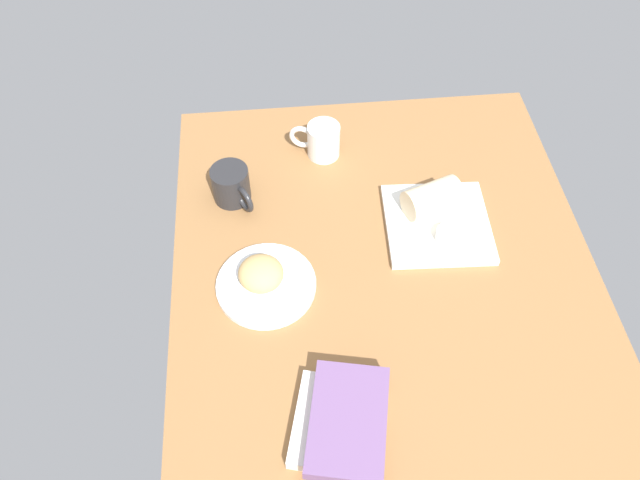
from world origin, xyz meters
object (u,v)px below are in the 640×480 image
object	(u,v)px
breakfast_wrap	(432,198)
coffee_mug	(232,185)
round_plate	(266,285)
second_mug	(322,140)
square_plate	(437,224)
book_stack	(343,423)
scone_pastry	(261,272)
sauce_cup	(449,235)

from	to	relation	value
breakfast_wrap	coffee_mug	xyz separation A→B (cm)	(-8.85, -44.13, -0.73)
round_plate	second_mug	bearing A→B (deg)	157.99
square_plate	book_stack	size ratio (longest dim) A/B	1.00
scone_pastry	second_mug	distance (cm)	40.31
book_stack	second_mug	bearing A→B (deg)	177.47
book_stack	second_mug	world-z (taller)	second_mug
square_plate	sauce_cup	world-z (taller)	sauce_cup
breakfast_wrap	book_stack	xyz separation A→B (cm)	(48.08, -25.44, -2.26)
breakfast_wrap	second_mug	xyz separation A→B (cm)	(-21.33, -22.37, -0.69)
round_plate	breakfast_wrap	xyz separation A→B (cm)	(-16.54, 37.68, 4.41)
breakfast_wrap	coffee_mug	size ratio (longest dim) A/B	1.01
scone_pastry	square_plate	bearing A→B (deg)	106.40
breakfast_wrap	book_stack	bearing A→B (deg)	-47.71
round_plate	sauce_cup	bearing A→B (deg)	100.73
sauce_cup	square_plate	bearing A→B (deg)	-165.78
sauce_cup	scone_pastry	bearing A→B (deg)	-80.74
sauce_cup	coffee_mug	world-z (taller)	coffee_mug
coffee_mug	second_mug	size ratio (longest dim) A/B	1.00
square_plate	second_mug	world-z (taller)	second_mug
coffee_mug	book_stack	bearing A→B (deg)	18.17
square_plate	coffee_mug	bearing A→B (deg)	-105.88
square_plate	sauce_cup	distance (cm)	5.55
square_plate	book_stack	distance (cm)	51.46
round_plate	square_plate	world-z (taller)	square_plate
coffee_mug	round_plate	bearing A→B (deg)	14.26
round_plate	coffee_mug	distance (cm)	26.46
scone_pastry	coffee_mug	distance (cm)	25.11
round_plate	scone_pastry	distance (cm)	3.62
scone_pastry	sauce_cup	bearing A→B (deg)	99.26
square_plate	round_plate	bearing A→B (deg)	-72.02
round_plate	breakfast_wrap	distance (cm)	41.38
scone_pastry	sauce_cup	world-z (taller)	scone_pastry
sauce_cup	book_stack	xyz separation A→B (cm)	(39.11, -27.71, -0.03)
sauce_cup	coffee_mug	distance (cm)	49.73
round_plate	breakfast_wrap	bearing A→B (deg)	113.70
breakfast_wrap	square_plate	bearing A→B (deg)	-5.61
square_plate	book_stack	xyz separation A→B (cm)	(44.09, -26.45, 2.06)
square_plate	sauce_cup	size ratio (longest dim) A/B	3.88
scone_pastry	square_plate	size ratio (longest dim) A/B	0.41
round_plate	book_stack	world-z (taller)	book_stack
round_plate	square_plate	xyz separation A→B (cm)	(-12.55, 38.69, 0.10)
scone_pastry	breakfast_wrap	size ratio (longest dim) A/B	0.76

